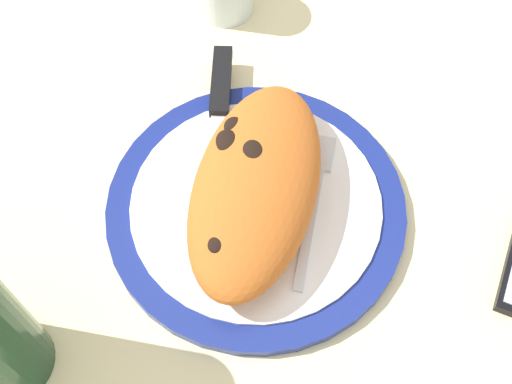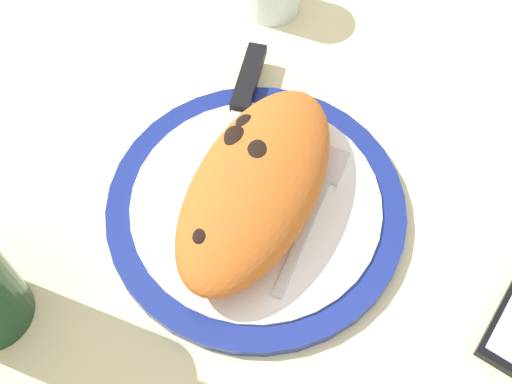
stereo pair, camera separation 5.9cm
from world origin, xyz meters
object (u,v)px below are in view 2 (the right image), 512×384
(fork, at_px, (316,205))
(calzone, at_px, (252,186))
(plate, at_px, (256,207))
(knife, at_px, (241,105))

(fork, bearing_deg, calzone, 117.13)
(plate, distance_m, knife, 0.11)
(plate, xyz_separation_m, knife, (0.09, 0.07, 0.01))
(calzone, relative_size, fork, 1.44)
(calzone, relative_size, knife, 1.06)
(plate, height_order, fork, fork)
(calzone, distance_m, fork, 0.07)
(plate, distance_m, fork, 0.06)
(fork, relative_size, knife, 0.74)
(calzone, bearing_deg, plate, -63.42)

